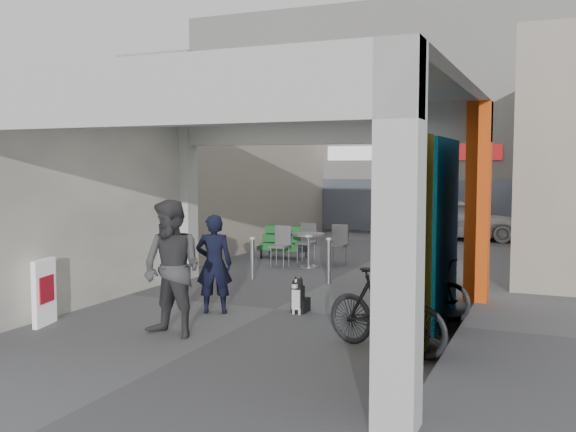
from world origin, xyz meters
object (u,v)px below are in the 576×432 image
at_px(man_with_dog, 214,264).
at_px(man_back_turned, 172,269).
at_px(produce_stand, 283,246).
at_px(bicycle_rear, 386,311).
at_px(white_van, 461,219).
at_px(cafe_set, 308,251).
at_px(man_elderly, 428,255).
at_px(border_collie, 299,298).
at_px(bicycle_front, 419,286).
at_px(man_crates, 390,223).

xyz_separation_m(man_with_dog, man_back_turned, (0.17, -1.47, 0.15)).
xyz_separation_m(produce_stand, bicycle_rear, (4.50, -7.09, 0.21)).
relative_size(produce_stand, white_van, 0.32).
bearing_deg(man_back_turned, cafe_set, 102.28).
xyz_separation_m(bicycle_rear, white_van, (-0.87, 13.13, 0.13)).
bearing_deg(produce_stand, man_elderly, -25.74).
xyz_separation_m(cafe_set, border_collie, (1.68, -4.74, -0.10)).
relative_size(cafe_set, bicycle_front, 0.89).
bearing_deg(man_elderly, man_back_turned, -105.30).
bearing_deg(man_elderly, cafe_set, 160.63).
relative_size(man_with_dog, man_elderly, 1.00).
xyz_separation_m(cafe_set, man_elderly, (3.41, -2.95, 0.47)).
height_order(produce_stand, man_elderly, man_elderly).
bearing_deg(man_crates, bicycle_front, 105.86).
relative_size(cafe_set, bicycle_rear, 0.89).
height_order(border_collie, bicycle_rear, bicycle_rear).
distance_m(man_back_turned, man_elderly, 4.74).
xyz_separation_m(border_collie, man_crates, (-0.19, 6.84, 0.65)).
bearing_deg(man_with_dog, cafe_set, -109.98).
bearing_deg(border_collie, white_van, 86.85).
distance_m(border_collie, man_with_dog, 1.49).
bearing_deg(bicycle_rear, bicycle_front, 18.50).
height_order(man_with_dog, bicycle_front, man_with_dog).
height_order(produce_stand, white_van, white_van).
xyz_separation_m(man_elderly, bicycle_rear, (0.10, -3.35, -0.27)).
distance_m(cafe_set, man_elderly, 4.53).
xyz_separation_m(cafe_set, man_with_dog, (0.41, -5.27, 0.47)).
bearing_deg(bicycle_rear, man_crates, 32.06).
bearing_deg(man_crates, man_with_dog, 79.61).
distance_m(man_with_dog, man_crates, 7.45).
distance_m(man_elderly, bicycle_front, 1.25).
relative_size(cafe_set, man_crates, 0.89).
xyz_separation_m(produce_stand, white_van, (3.63, 6.04, 0.34)).
bearing_deg(cafe_set, man_crates, 54.78).
height_order(border_collie, man_with_dog, man_with_dog).
bearing_deg(man_with_dog, produce_stand, -101.41).
distance_m(man_elderly, white_van, 9.80).
bearing_deg(man_elderly, bicycle_rear, -66.90).
height_order(man_elderly, white_van, man_elderly).
bearing_deg(cafe_set, white_van, 68.87).
distance_m(man_with_dog, man_back_turned, 1.49).
xyz_separation_m(border_collie, man_elderly, (1.73, 1.79, 0.56)).
distance_m(produce_stand, white_van, 7.05).
distance_m(produce_stand, man_with_dog, 6.24).
bearing_deg(man_with_dog, bicycle_rear, 137.27).
bearing_deg(man_elderly, bicycle_front, -63.92).
bearing_deg(produce_stand, bicycle_rear, -43.02).
bearing_deg(cafe_set, man_elderly, -40.82).
bearing_deg(white_van, man_with_dog, 163.77).
bearing_deg(man_elderly, man_crates, 132.36).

